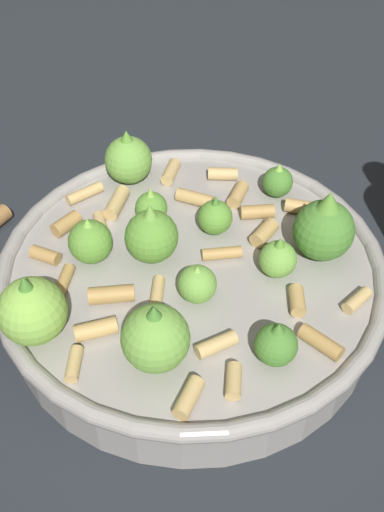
{
  "coord_description": "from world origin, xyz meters",
  "views": [
    {
      "loc": [
        -0.12,
        -0.32,
        0.39
      ],
      "look_at": [
        0.0,
        0.0,
        0.06
      ],
      "focal_mm": 43.9,
      "sensor_mm": 36.0,
      "label": 1
    }
  ],
  "objects": [
    {
      "name": "cooking_pan",
      "position": [
        -0.0,
        -0.0,
        0.03
      ],
      "size": [
        0.31,
        0.31,
        0.11
      ],
      "color": "#9E9993",
      "rests_on": "ground"
    },
    {
      "name": "ground_plane",
      "position": [
        0.0,
        0.0,
        0.0
      ],
      "size": [
        2.4,
        2.4,
        0.0
      ],
      "primitive_type": "plane",
      "color": "#23282D"
    }
  ]
}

